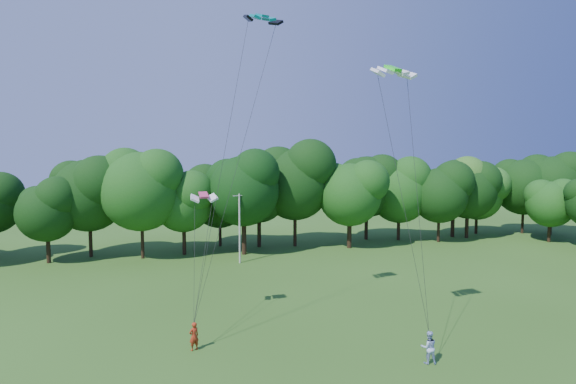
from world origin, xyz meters
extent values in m
cylinder|color=#B9B9B0|center=(-1.08, 29.17, 3.72)|extent=(0.19, 0.19, 7.45)
cube|color=#B9B9B0|center=(-1.08, 29.17, 7.26)|extent=(1.42, 0.60, 0.08)
imported|color=#A92D15|center=(-6.90, 8.38, 0.85)|extent=(0.74, 0.64, 1.70)
imported|color=#A9BEEA|center=(5.65, 3.37, 0.92)|extent=(1.03, 0.89, 1.84)
cube|color=#048486|center=(-2.10, 11.32, 20.57)|extent=(2.64, 1.63, 0.50)
cube|color=#29E923|center=(4.72, 6.42, 16.65)|extent=(2.74, 1.52, 0.58)
cube|color=#CE396A|center=(-5.91, 12.84, 8.86)|extent=(1.87, 1.05, 0.42)
cylinder|color=#301D12|center=(0.04, 33.20, 2.24)|extent=(0.44, 0.44, 4.48)
ellipsoid|color=black|center=(0.04, 33.20, 8.14)|extent=(8.95, 8.95, 9.77)
cylinder|color=#372616|center=(30.31, 36.85, 1.98)|extent=(0.45, 0.45, 3.96)
ellipsoid|color=#2F5D1C|center=(30.31, 36.85, 7.20)|extent=(7.92, 7.92, 8.64)
camera|label=1|loc=(-7.99, -18.00, 11.59)|focal=28.00mm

